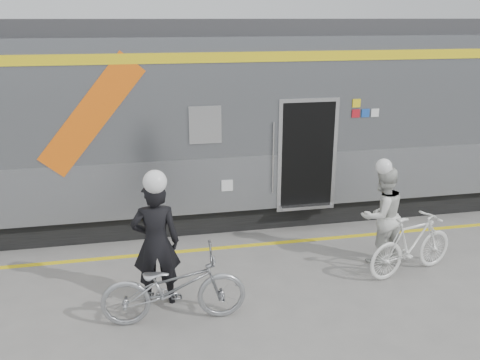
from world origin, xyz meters
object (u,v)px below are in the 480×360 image
object	(u,v)px
woman	(382,215)
bicycle_right	(412,245)
bicycle_left	(174,287)
man	(156,243)

from	to	relation	value
woman	bicycle_right	distance (m)	0.71
bicycle_left	woman	distance (m)	3.88
woman	bicycle_right	world-z (taller)	woman
man	woman	bearing A→B (deg)	-169.04
woman	bicycle_left	bearing A→B (deg)	2.56
bicycle_left	woman	world-z (taller)	woman
man	bicycle_left	size ratio (longest dim) A/B	0.95
bicycle_left	bicycle_right	size ratio (longest dim) A/B	1.17
man	woman	world-z (taller)	man
man	bicycle_left	bearing A→B (deg)	112.19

